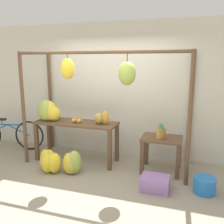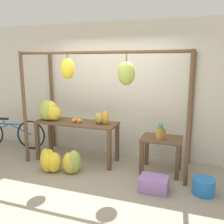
{
  "view_description": "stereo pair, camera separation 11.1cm",
  "coord_description": "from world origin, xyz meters",
  "px_view_note": "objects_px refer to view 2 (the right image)",
  "views": [
    {
      "loc": [
        1.56,
        -3.52,
        2.01
      ],
      "look_at": [
        0.14,
        0.86,
        1.06
      ],
      "focal_mm": 40.0,
      "sensor_mm": 36.0,
      "label": 1
    },
    {
      "loc": [
        1.66,
        -3.49,
        2.01
      ],
      "look_at": [
        0.14,
        0.86,
        1.06
      ],
      "focal_mm": 40.0,
      "sensor_mm": 36.0,
      "label": 2
    }
  ],
  "objects_px": {
    "pineapple_cluster": "(161,132)",
    "papaya_pile": "(103,118)",
    "blue_bucket": "(204,186)",
    "banana_pile_ground_left": "(50,161)",
    "parked_bicycle": "(10,133)",
    "banana_pile_on_table": "(50,111)",
    "banana_pile_ground_right": "(72,163)",
    "fruit_crate_white": "(154,184)",
    "orange_pile": "(77,120)"
  },
  "relations": [
    {
      "from": "pineapple_cluster",
      "to": "papaya_pile",
      "type": "relative_size",
      "value": 0.89
    },
    {
      "from": "blue_bucket",
      "to": "papaya_pile",
      "type": "bearing_deg",
      "value": 163.24
    },
    {
      "from": "banana_pile_ground_left",
      "to": "parked_bicycle",
      "type": "relative_size",
      "value": 0.26
    },
    {
      "from": "blue_bucket",
      "to": "parked_bicycle",
      "type": "xyz_separation_m",
      "value": [
        -4.26,
        0.71,
        0.23
      ]
    },
    {
      "from": "banana_pile_on_table",
      "to": "pineapple_cluster",
      "type": "height_order",
      "value": "banana_pile_on_table"
    },
    {
      "from": "banana_pile_on_table",
      "to": "banana_pile_ground_right",
      "type": "xyz_separation_m",
      "value": [
        0.75,
        -0.52,
        -0.82
      ]
    },
    {
      "from": "papaya_pile",
      "to": "banana_pile_on_table",
      "type": "bearing_deg",
      "value": -177.38
    },
    {
      "from": "fruit_crate_white",
      "to": "papaya_pile",
      "type": "bearing_deg",
      "value": 148.0
    },
    {
      "from": "pineapple_cluster",
      "to": "banana_pile_on_table",
      "type": "bearing_deg",
      "value": 179.85
    },
    {
      "from": "pineapple_cluster",
      "to": "banana_pile_ground_left",
      "type": "xyz_separation_m",
      "value": [
        -1.92,
        -0.59,
        -0.58
      ]
    },
    {
      "from": "pineapple_cluster",
      "to": "fruit_crate_white",
      "type": "xyz_separation_m",
      "value": [
        0.01,
        -0.65,
        -0.67
      ]
    },
    {
      "from": "banana_pile_ground_right",
      "to": "fruit_crate_white",
      "type": "relative_size",
      "value": 0.99
    },
    {
      "from": "banana_pile_ground_left",
      "to": "papaya_pile",
      "type": "height_order",
      "value": "papaya_pile"
    },
    {
      "from": "banana_pile_on_table",
      "to": "blue_bucket",
      "type": "height_order",
      "value": "banana_pile_on_table"
    },
    {
      "from": "banana_pile_ground_left",
      "to": "banana_pile_ground_right",
      "type": "xyz_separation_m",
      "value": [
        0.42,
        0.07,
        -0.01
      ]
    },
    {
      "from": "banana_pile_on_table",
      "to": "pineapple_cluster",
      "type": "xyz_separation_m",
      "value": [
        2.25,
        -0.01,
        -0.23
      ]
    },
    {
      "from": "orange_pile",
      "to": "banana_pile_ground_left",
      "type": "height_order",
      "value": "orange_pile"
    },
    {
      "from": "banana_pile_on_table",
      "to": "orange_pile",
      "type": "xyz_separation_m",
      "value": [
        0.6,
        -0.0,
        -0.15
      ]
    },
    {
      "from": "banana_pile_ground_right",
      "to": "parked_bicycle",
      "type": "distance_m",
      "value": 2.14
    },
    {
      "from": "pineapple_cluster",
      "to": "banana_pile_ground_left",
      "type": "relative_size",
      "value": 0.69
    },
    {
      "from": "banana_pile_on_table",
      "to": "fruit_crate_white",
      "type": "relative_size",
      "value": 1.12
    },
    {
      "from": "pineapple_cluster",
      "to": "banana_pile_ground_left",
      "type": "distance_m",
      "value": 2.09
    },
    {
      "from": "blue_bucket",
      "to": "parked_bicycle",
      "type": "distance_m",
      "value": 4.33
    },
    {
      "from": "orange_pile",
      "to": "pineapple_cluster",
      "type": "bearing_deg",
      "value": -0.17
    },
    {
      "from": "banana_pile_ground_right",
      "to": "fruit_crate_white",
      "type": "distance_m",
      "value": 1.52
    },
    {
      "from": "banana_pile_on_table",
      "to": "papaya_pile",
      "type": "bearing_deg",
      "value": 2.62
    },
    {
      "from": "banana_pile_on_table",
      "to": "orange_pile",
      "type": "height_order",
      "value": "banana_pile_on_table"
    },
    {
      "from": "parked_bicycle",
      "to": "papaya_pile",
      "type": "bearing_deg",
      "value": -3.56
    },
    {
      "from": "orange_pile",
      "to": "fruit_crate_white",
      "type": "xyz_separation_m",
      "value": [
        1.67,
        -0.65,
        -0.75
      ]
    },
    {
      "from": "pineapple_cluster",
      "to": "parked_bicycle",
      "type": "xyz_separation_m",
      "value": [
        -3.5,
        0.21,
        -0.42
      ]
    },
    {
      "from": "orange_pile",
      "to": "blue_bucket",
      "type": "bearing_deg",
      "value": -11.95
    },
    {
      "from": "orange_pile",
      "to": "papaya_pile",
      "type": "bearing_deg",
      "value": 5.6
    },
    {
      "from": "banana_pile_ground_right",
      "to": "orange_pile",
      "type": "bearing_deg",
      "value": 106.83
    },
    {
      "from": "banana_pile_ground_right",
      "to": "papaya_pile",
      "type": "xyz_separation_m",
      "value": [
        0.38,
        0.57,
        0.74
      ]
    },
    {
      "from": "parked_bicycle",
      "to": "orange_pile",
      "type": "bearing_deg",
      "value": -6.23
    },
    {
      "from": "blue_bucket",
      "to": "papaya_pile",
      "type": "distance_m",
      "value": 2.11
    },
    {
      "from": "parked_bicycle",
      "to": "papaya_pile",
      "type": "height_order",
      "value": "papaya_pile"
    },
    {
      "from": "papaya_pile",
      "to": "banana_pile_ground_left",
      "type": "bearing_deg",
      "value": -141.14
    },
    {
      "from": "banana_pile_ground_left",
      "to": "blue_bucket",
      "type": "bearing_deg",
      "value": 1.78
    },
    {
      "from": "banana_pile_ground_left",
      "to": "fruit_crate_white",
      "type": "xyz_separation_m",
      "value": [
        1.93,
        -0.06,
        -0.09
      ]
    },
    {
      "from": "banana_pile_on_table",
      "to": "banana_pile_ground_left",
      "type": "distance_m",
      "value": 1.06
    },
    {
      "from": "banana_pile_on_table",
      "to": "banana_pile_ground_left",
      "type": "height_order",
      "value": "banana_pile_on_table"
    },
    {
      "from": "orange_pile",
      "to": "banana_pile_ground_left",
      "type": "bearing_deg",
      "value": -113.79
    },
    {
      "from": "banana_pile_ground_left",
      "to": "banana_pile_ground_right",
      "type": "relative_size",
      "value": 1.01
    },
    {
      "from": "orange_pile",
      "to": "parked_bicycle",
      "type": "relative_size",
      "value": 0.13
    },
    {
      "from": "banana_pile_ground_left",
      "to": "papaya_pile",
      "type": "relative_size",
      "value": 1.29
    },
    {
      "from": "papaya_pile",
      "to": "pineapple_cluster",
      "type": "bearing_deg",
      "value": -2.97
    },
    {
      "from": "orange_pile",
      "to": "blue_bucket",
      "type": "relative_size",
      "value": 0.66
    },
    {
      "from": "orange_pile",
      "to": "fruit_crate_white",
      "type": "height_order",
      "value": "orange_pile"
    },
    {
      "from": "fruit_crate_white",
      "to": "parked_bicycle",
      "type": "bearing_deg",
      "value": 166.35
    }
  ]
}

